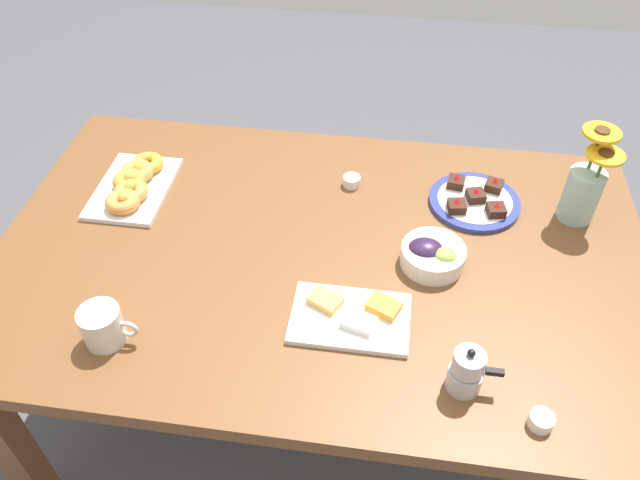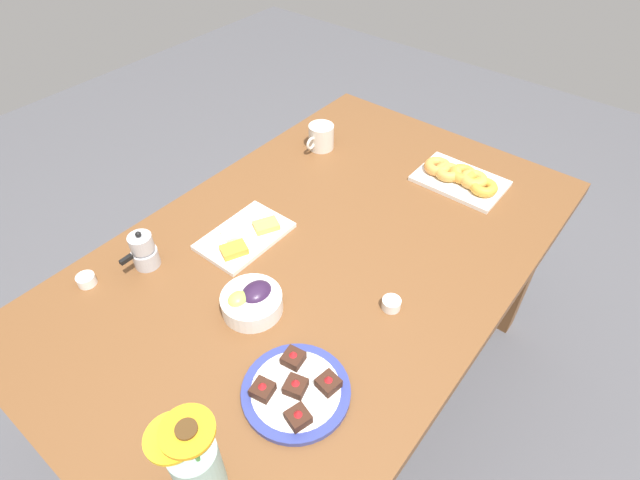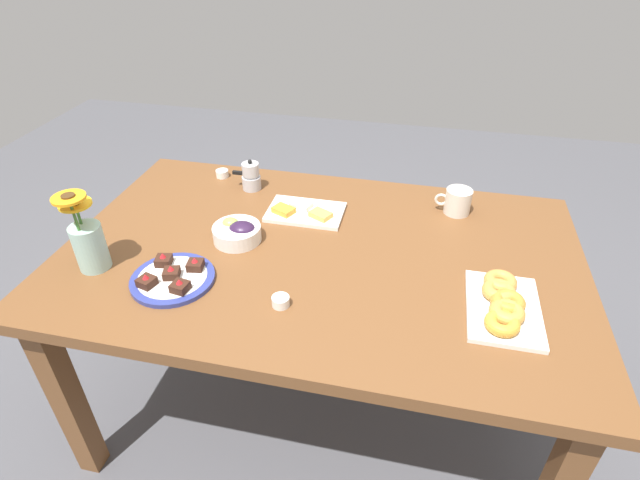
{
  "view_description": "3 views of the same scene",
  "coord_description": "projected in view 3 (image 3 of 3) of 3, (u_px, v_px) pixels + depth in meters",
  "views": [
    {
      "loc": [
        0.16,
        -1.07,
        1.82
      ],
      "look_at": [
        0.0,
        0.0,
        0.78
      ],
      "focal_mm": 35.0,
      "sensor_mm": 36.0,
      "label": 1
    },
    {
      "loc": [
        0.78,
        0.63,
        1.73
      ],
      "look_at": [
        0.0,
        0.0,
        0.78
      ],
      "focal_mm": 28.0,
      "sensor_mm": 36.0,
      "label": 2
    },
    {
      "loc": [
        -0.27,
        1.23,
        1.65
      ],
      "look_at": [
        0.0,
        0.0,
        0.78
      ],
      "focal_mm": 28.0,
      "sensor_mm": 36.0,
      "label": 3
    }
  ],
  "objects": [
    {
      "name": "ground_plane",
      "position": [
        320.0,
        402.0,
        1.97
      ],
      "size": [
        6.0,
        6.0,
        0.0
      ],
      "primitive_type": "plane",
      "color": "#4C4C51"
    },
    {
      "name": "coffee_mug",
      "position": [
        457.0,
        201.0,
        1.71
      ],
      "size": [
        0.12,
        0.09,
        0.09
      ],
      "color": "beige",
      "rests_on": "dining_table"
    },
    {
      "name": "jam_cup_honey",
      "position": [
        281.0,
        301.0,
        1.34
      ],
      "size": [
        0.05,
        0.05,
        0.03
      ],
      "color": "white",
      "rests_on": "dining_table"
    },
    {
      "name": "grape_bowl",
      "position": [
        238.0,
        232.0,
        1.58
      ],
      "size": [
        0.15,
        0.15,
        0.07
      ],
      "color": "white",
      "rests_on": "dining_table"
    },
    {
      "name": "cheese_platter",
      "position": [
        305.0,
        212.0,
        1.72
      ],
      "size": [
        0.26,
        0.17,
        0.03
      ],
      "color": "white",
      "rests_on": "dining_table"
    },
    {
      "name": "jam_cup_berry",
      "position": [
        222.0,
        173.0,
        1.95
      ],
      "size": [
        0.05,
        0.05,
        0.03
      ],
      "color": "white",
      "rests_on": "dining_table"
    },
    {
      "name": "dining_table",
      "position": [
        320.0,
        272.0,
        1.6
      ],
      "size": [
        1.6,
        1.0,
        0.74
      ],
      "color": "brown",
      "rests_on": "ground_plane"
    },
    {
      "name": "flower_vase",
      "position": [
        88.0,
        242.0,
        1.43
      ],
      "size": [
        0.11,
        0.12,
        0.26
      ],
      "color": "#99C1B7",
      "rests_on": "dining_table"
    },
    {
      "name": "dessert_plate",
      "position": [
        173.0,
        278.0,
        1.42
      ],
      "size": [
        0.24,
        0.24,
        0.05
      ],
      "color": "navy",
      "rests_on": "dining_table"
    },
    {
      "name": "moka_pot",
      "position": [
        251.0,
        177.0,
        1.85
      ],
      "size": [
        0.11,
        0.07,
        0.12
      ],
      "color": "#B7B7BC",
      "rests_on": "dining_table"
    },
    {
      "name": "croissant_platter",
      "position": [
        503.0,
        304.0,
        1.31
      ],
      "size": [
        0.19,
        0.28,
        0.05
      ],
      "color": "white",
      "rests_on": "dining_table"
    }
  ]
}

